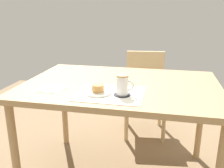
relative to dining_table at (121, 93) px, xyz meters
The scene contains 8 objects.
dining_table is the anchor object (origin of this frame).
wooden_chair 0.86m from the dining_table, 82.97° to the left, with size 0.47×0.47×0.81m.
placemat 0.24m from the dining_table, 95.61° to the right, with size 0.39×0.33×0.00m, color silver.
pastry_plate 0.28m from the dining_table, 110.96° to the right, with size 0.15×0.15×0.01m, color silver.
pastry 0.29m from the dining_table, 110.96° to the right, with size 0.07×0.07×0.04m, color tan.
coffee_coaster 0.26m from the dining_table, 78.19° to the right, with size 0.10×0.10×0.01m, color #232328.
coffee_mug 0.29m from the dining_table, 77.59° to the right, with size 0.10×0.07×0.12m.
paper_napkin 0.46m from the dining_table, 151.28° to the right, with size 0.15×0.15×0.00m, color white.
Camera 1 is at (0.28, -1.59, 1.25)m, focal length 40.00 mm.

